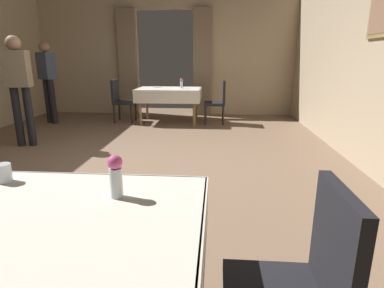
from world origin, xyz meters
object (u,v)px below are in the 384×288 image
Objects in this scene: dining_table_near at (23,235)px; chair_mid_right at (218,100)px; chair_near_right at (300,285)px; plate_mid_b at (157,87)px; flower_vase_near at (116,175)px; glass_near_b at (3,173)px; person_waiter_by_doorway at (47,76)px; chair_mid_left at (121,99)px; person_diner_standing_aside at (19,82)px; flower_vase_mid at (181,83)px; dining_table_mid at (169,93)px.

dining_table_near is 5.75m from chair_mid_right.
chair_near_right reaches higher than plate_mid_b.
glass_near_b is at bearing 167.98° from flower_vase_near.
person_waiter_by_doorway reaches higher than plate_mid_b.
person_waiter_by_doorway is (-3.64, -0.24, 0.51)m from chair_mid_right.
chair_mid_left is 5.73m from flower_vase_near.
chair_mid_left is 9.31× the size of glass_near_b.
dining_table_near is at bearing -49.18° from glass_near_b.
plate_mid_b is 0.13× the size of person_diner_standing_aside.
plate_mid_b is at bearing 95.23° from dining_table_near.
person_waiter_by_doorway reaches higher than flower_vase_mid.
glass_near_b is at bearing -79.52° from chair_mid_left.
glass_near_b is 5.63m from plate_mid_b.
chair_near_right is 4.30× the size of plate_mid_b.
glass_near_b is 5.43m from flower_vase_mid.
flower_vase_mid is (0.04, 5.78, 0.20)m from dining_table_near.
dining_table_near is 7.11× the size of plate_mid_b.
flower_vase_near is 6.09m from person_waiter_by_doorway.
person_waiter_by_doorway reaches higher than dining_table_mid.
chair_mid_right is at bearing -12.61° from plate_mid_b.
chair_near_right and chair_mid_left have the same top height.
chair_near_right is at bearing -74.23° from plate_mid_b.
chair_near_right is (1.15, -0.03, -0.15)m from dining_table_near.
chair_mid_right is at bearing -0.53° from chair_mid_left.
glass_near_b is 0.06× the size of person_waiter_by_doorway.
dining_table_mid is 2.60m from person_waiter_by_doorway.
flower_vase_near is (0.34, 0.23, 0.20)m from dining_table_near.
dining_table_near is 1.11× the size of dining_table_mid.
person_diner_standing_aside is at bearing 122.05° from dining_table_near.
person_diner_standing_aside is at bearing 127.52° from flower_vase_near.
glass_near_b is (-1.16, -5.32, 0.28)m from chair_mid_right.
plate_mid_b is (0.76, 0.29, 0.24)m from chair_mid_left.
person_waiter_by_doorway is at bearing 117.13° from dining_table_near.
dining_table_near is at bearing -98.47° from chair_mid_right.
plate_mid_b is at bearing 92.34° from glass_near_b.
chair_mid_right is 4.30× the size of plate_mid_b.
dining_table_mid is at bearing 177.43° from chair_mid_right.
person_diner_standing_aside is (-3.43, 3.67, 0.51)m from chair_near_right.
chair_mid_left is 2.15m from chair_mid_right.
chair_mid_right is 0.54× the size of person_waiter_by_doorway.
chair_mid_right reaches higher than glass_near_b.
flower_vase_mid reaches higher than chair_mid_left.
flower_vase_mid is (-0.30, 5.56, 0.00)m from flower_vase_near.
dining_table_mid is at bearing 45.65° from person_diner_standing_aside.
flower_vase_near is at bearing -59.03° from person_waiter_by_doorway.
person_waiter_by_doorway reaches higher than flower_vase_near.
dining_table_mid is 1.49× the size of chair_mid_left.
dining_table_mid is at bearing 89.05° from glass_near_b.
flower_vase_mid reaches higher than chair_mid_right.
chair_near_right is 9.31× the size of glass_near_b.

